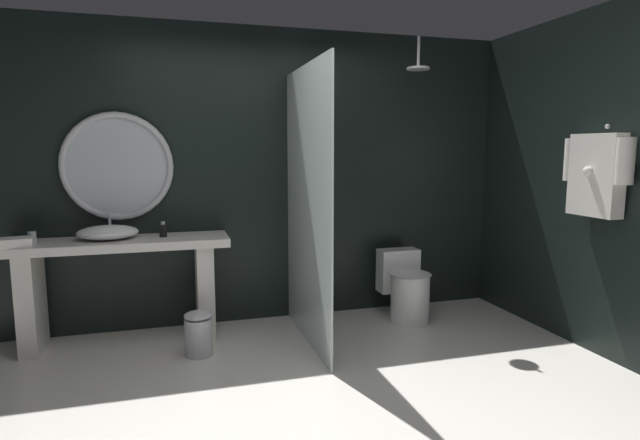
{
  "coord_description": "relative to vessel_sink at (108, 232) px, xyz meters",
  "views": [
    {
      "loc": [
        -0.77,
        -2.69,
        1.55
      ],
      "look_at": [
        0.27,
        0.85,
        1.04
      ],
      "focal_mm": 28.86,
      "sensor_mm": 36.0,
      "label": 1
    }
  ],
  "objects": [
    {
      "name": "ground_plane",
      "position": [
        1.26,
        -1.62,
        -0.9
      ],
      "size": [
        5.76,
        5.76,
        0.0
      ],
      "primitive_type": "plane",
      "color": "silver"
    },
    {
      "name": "back_wall_panel",
      "position": [
        1.26,
        0.28,
        0.4
      ],
      "size": [
        4.8,
        0.1,
        2.6
      ],
      "primitive_type": "cube",
      "color": "black",
      "rests_on": "ground_plane"
    },
    {
      "name": "side_wall_right",
      "position": [
        3.61,
        -0.86,
        0.4
      ],
      "size": [
        0.1,
        2.47,
        2.6
      ],
      "primitive_type": "cube",
      "color": "black",
      "rests_on": "ground_plane"
    },
    {
      "name": "vanity_counter",
      "position": [
        0.08,
        -0.03,
        -0.34
      ],
      "size": [
        1.7,
        0.48,
        0.84
      ],
      "color": "silver",
      "rests_on": "ground_plane"
    },
    {
      "name": "vessel_sink",
      "position": [
        0.0,
        0.0,
        0.0
      ],
      "size": [
        0.46,
        0.38,
        0.21
      ],
      "color": "white",
      "rests_on": "vanity_counter"
    },
    {
      "name": "tumbler_cup",
      "position": [
        -0.53,
        -0.02,
        -0.01
      ],
      "size": [
        0.06,
        0.06,
        0.09
      ],
      "primitive_type": "cylinder",
      "color": "silver",
      "rests_on": "vanity_counter"
    },
    {
      "name": "soap_dispenser",
      "position": [
        0.42,
        -0.0,
        -0.0
      ],
      "size": [
        0.06,
        0.06,
        0.12
      ],
      "color": "black",
      "rests_on": "vanity_counter"
    },
    {
      "name": "round_wall_mirror",
      "position": [
        0.08,
        0.19,
        0.51
      ],
      "size": [
        0.88,
        0.05,
        0.88
      ],
      "color": "#B7B7BC"
    },
    {
      "name": "shower_glass_panel",
      "position": [
        1.52,
        -0.43,
        0.2
      ],
      "size": [
        0.02,
        1.31,
        2.19
      ],
      "primitive_type": "cube",
      "color": "silver",
      "rests_on": "ground_plane"
    },
    {
      "name": "rain_shower_head",
      "position": [
        2.57,
        -0.2,
        1.36
      ],
      "size": [
        0.2,
        0.2,
        0.28
      ],
      "color": "#B7B7BC"
    },
    {
      "name": "hanging_bathrobe",
      "position": [
        3.47,
        -1.29,
        0.49
      ],
      "size": [
        0.2,
        0.6,
        0.67
      ],
      "color": "#B7B7BC"
    },
    {
      "name": "toilet",
      "position": [
        2.52,
        -0.17,
        -0.6
      ],
      "size": [
        0.37,
        0.55,
        0.62
      ],
      "color": "white",
      "rests_on": "ground_plane"
    },
    {
      "name": "waste_bin",
      "position": [
        0.65,
        -0.49,
        -0.72
      ],
      "size": [
        0.21,
        0.21,
        0.34
      ],
      "color": "#B7B7BC",
      "rests_on": "ground_plane"
    },
    {
      "name": "folded_hand_towel",
      "position": [
        -0.61,
        -0.17,
        -0.02
      ],
      "size": [
        0.25,
        0.21,
        0.07
      ],
      "primitive_type": "cube",
      "rotation": [
        0.0,
        0.0,
        0.18
      ],
      "color": "silver",
      "rests_on": "vanity_counter"
    }
  ]
}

